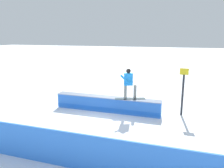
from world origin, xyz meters
TOP-DOWN VIEW (x-y plane):
  - ground_plane at (0.00, 0.00)m, footprint 120.00×120.00m
  - grind_box at (0.00, 0.00)m, footprint 5.40×0.53m
  - snowboarder at (-1.12, 0.02)m, footprint 1.47×0.79m
  - safety_fence at (0.00, 4.94)m, footprint 13.06×0.11m
  - trail_marker at (-3.60, -0.59)m, footprint 0.40×0.10m

SIDE VIEW (x-z plane):
  - ground_plane at x=0.00m, z-range 0.00..0.00m
  - grind_box at x=0.00m, z-range -0.04..0.73m
  - safety_fence at x=0.00m, z-range 0.00..1.12m
  - trail_marker at x=-3.60m, z-range 0.07..2.36m
  - snowboarder at x=-1.12m, z-range 0.83..2.31m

